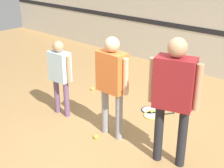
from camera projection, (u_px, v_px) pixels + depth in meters
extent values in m
plane|color=#A87F4C|center=(116.00, 139.00, 4.75)|extent=(16.00, 16.00, 0.00)
cube|color=black|center=(223.00, 34.00, 6.69)|extent=(16.00, 0.01, 0.12)
cylinder|color=gray|center=(105.00, 111.00, 4.80)|extent=(0.11, 0.11, 0.75)
cylinder|color=gray|center=(119.00, 116.00, 4.62)|extent=(0.11, 0.11, 0.75)
cube|color=orange|center=(112.00, 72.00, 4.45)|extent=(0.44, 0.24, 0.59)
sphere|color=#DBAD89|center=(112.00, 44.00, 4.30)|extent=(0.22, 0.22, 0.22)
cylinder|color=#DBAD89|center=(99.00, 68.00, 4.62)|extent=(0.08, 0.08, 0.53)
cylinder|color=#DBAD89|center=(126.00, 77.00, 4.30)|extent=(0.08, 0.08, 0.53)
cylinder|color=#6B4C70|center=(57.00, 96.00, 5.44)|extent=(0.09, 0.09, 0.63)
cylinder|color=#6B4C70|center=(67.00, 99.00, 5.30)|extent=(0.09, 0.09, 0.63)
cube|color=silver|center=(60.00, 66.00, 5.16)|extent=(0.38, 0.23, 0.50)
sphere|color=tan|center=(58.00, 46.00, 5.02)|extent=(0.18, 0.18, 0.18)
cylinder|color=tan|center=(51.00, 64.00, 5.28)|extent=(0.07, 0.07, 0.45)
cylinder|color=tan|center=(69.00, 70.00, 5.03)|extent=(0.07, 0.07, 0.45)
cylinder|color=#232328|center=(182.00, 138.00, 4.01)|extent=(0.12, 0.12, 0.82)
cylinder|color=#232328|center=(159.00, 133.00, 4.13)|extent=(0.12, 0.12, 0.82)
cube|color=maroon|center=(175.00, 83.00, 3.79)|extent=(0.54, 0.40, 0.65)
sphere|color=tan|center=(178.00, 47.00, 3.61)|extent=(0.24, 0.24, 0.24)
cylinder|color=tan|center=(198.00, 88.00, 3.68)|extent=(0.09, 0.09, 0.58)
cylinder|color=tan|center=(152.00, 80.00, 3.90)|extent=(0.09, 0.09, 0.58)
torus|color=#C6D838|center=(153.00, 115.00, 5.42)|extent=(0.44, 0.44, 0.02)
cylinder|color=silver|center=(153.00, 115.00, 5.42)|extent=(0.27, 0.27, 0.01)
cylinder|color=black|center=(167.00, 114.00, 5.47)|extent=(0.16, 0.21, 0.02)
sphere|color=black|center=(173.00, 113.00, 5.50)|extent=(0.03, 0.03, 0.03)
torus|color=#28282D|center=(150.00, 110.00, 5.61)|extent=(0.38, 0.38, 0.02)
cylinder|color=silver|center=(150.00, 110.00, 5.61)|extent=(0.26, 0.26, 0.01)
cylinder|color=black|center=(154.00, 104.00, 5.82)|extent=(0.08, 0.21, 0.02)
sphere|color=black|center=(156.00, 102.00, 5.91)|extent=(0.03, 0.03, 0.03)
sphere|color=#CCE038|center=(96.00, 137.00, 4.73)|extent=(0.07, 0.07, 0.07)
sphere|color=#CCE038|center=(152.00, 111.00, 5.51)|extent=(0.07, 0.07, 0.07)
sphere|color=#CCE038|center=(92.00, 89.00, 6.44)|extent=(0.07, 0.07, 0.07)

